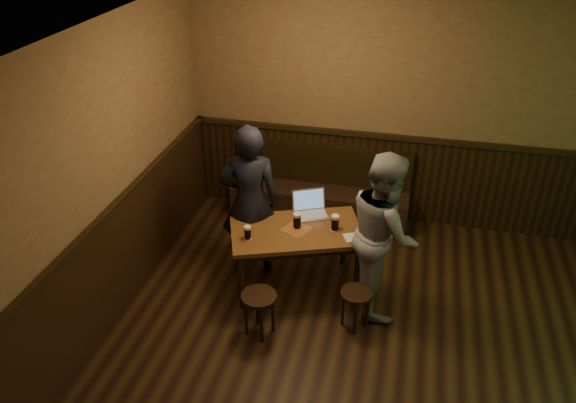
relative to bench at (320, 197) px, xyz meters
The scene contains 12 objects.
room 2.81m from the bench, 71.78° to the right, with size 5.04×6.04×2.84m.
bench is the anchor object (origin of this frame).
pub_table 1.42m from the bench, 90.00° to the right, with size 1.51×1.18×0.71m.
stool_left 2.19m from the bench, 94.63° to the right, with size 0.45×0.45×0.46m.
stool_right 2.00m from the bench, 69.62° to the right, with size 0.34×0.34×0.41m.
pint_left 1.78m from the bench, 104.58° to the right, with size 0.09×0.09×0.14m.
pint_mid 1.44m from the bench, 89.98° to the right, with size 0.11×0.11×0.17m.
pint_right 1.44m from the bench, 73.60° to the right, with size 0.11×0.11×0.17m.
laptop 1.15m from the bench, 86.02° to the right, with size 0.44×0.41×0.25m.
menu 1.56m from the bench, 66.57° to the right, with size 0.22×0.15×0.00m, color silver.
person_suit 1.45m from the bench, 113.71° to the right, with size 0.63×0.42×1.73m, color black.
person_grey 1.78m from the bench, 58.79° to the right, with size 0.82×0.64×1.69m, color gray.
Camera 1 is at (0.19, -3.32, 3.84)m, focal length 35.00 mm.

